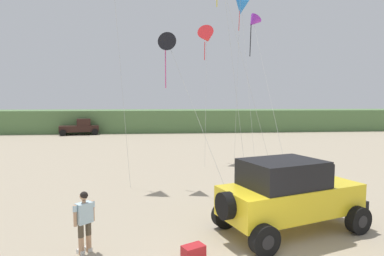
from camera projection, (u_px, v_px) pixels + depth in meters
name	position (u px, v px, depth m)	size (l,w,h in m)	color
dune_ridge	(152.00, 120.00, 45.69)	(90.00, 9.38, 2.92)	#567A47
jeep	(289.00, 193.00, 9.85)	(5.01, 3.59, 2.26)	yellow
person_watching	(84.00, 218.00, 8.44)	(0.49, 0.47, 1.67)	tan
cooler_box	(193.00, 253.00, 8.10)	(0.56, 0.36, 0.38)	#B21E23
distant_pickup	(80.00, 127.00, 39.51)	(4.92, 3.33, 1.98)	black
kite_orange_streamer	(207.00, 37.00, 22.12)	(1.78, 3.97, 9.40)	red
kite_yellow_diamond	(241.00, 6.00, 24.22)	(1.53, 5.99, 12.18)	blue
kite_blue_swept	(253.00, 22.00, 18.62)	(1.17, 5.99, 9.22)	purple
kite_black_sled	(169.00, 44.00, 15.35)	(2.91, 4.55, 7.36)	black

